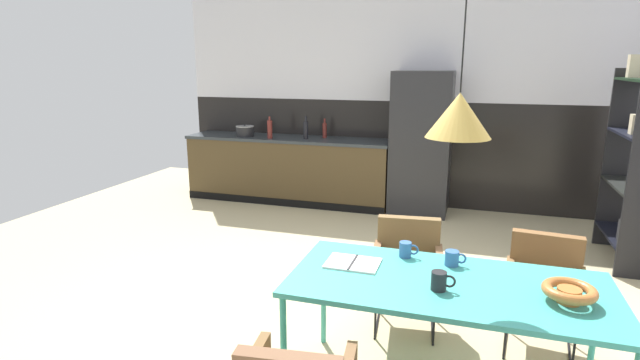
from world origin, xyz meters
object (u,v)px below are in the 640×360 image
armchair_facing_counter (544,279)px  bottle_vinegar_dark (325,130)px  armchair_far_side (407,259)px  dining_table (448,289)px  mug_glass_clear (406,250)px  bottle_wine_green (270,129)px  mug_short_terracotta (440,281)px  open_shelf_unit (633,162)px  cooking_pot (245,131)px  pendant_lamp_over_table_near (459,115)px  mug_white_ceramic (452,258)px  refrigerator_column (421,143)px  open_book (353,263)px  fruit_bowl (569,292)px  bottle_spice_small (306,129)px

armchair_facing_counter → bottle_vinegar_dark: 3.93m
armchair_far_side → dining_table: bearing=105.6°
mug_glass_clear → bottle_wine_green: size_ratio=0.40×
mug_short_terracotta → open_shelf_unit: 3.16m
cooking_pot → pendant_lamp_over_table_near: pendant_lamp_over_table_near is taller
armchair_far_side → bottle_vinegar_dark: size_ratio=2.97×
dining_table → armchair_facing_counter: armchair_facing_counter is taller
mug_white_ceramic → mug_short_terracotta: bearing=-97.7°
mug_white_ceramic → open_shelf_unit: 2.84m
refrigerator_column → cooking_pot: refrigerator_column is taller
open_book → bottle_vinegar_dark: size_ratio=1.18×
mug_short_terracotta → pendant_lamp_over_table_near: 0.86m
refrigerator_column → bottle_wine_green: size_ratio=6.11×
mug_short_terracotta → open_shelf_unit: (1.56, 2.75, 0.21)m
refrigerator_column → mug_white_ceramic: size_ratio=14.52×
refrigerator_column → open_shelf_unit: size_ratio=0.91×
refrigerator_column → mug_white_ceramic: (0.57, -3.45, -0.13)m
cooking_pot → bottle_vinegar_dark: (1.10, 0.20, 0.03)m
refrigerator_column → fruit_bowl: 3.92m
refrigerator_column → open_shelf_unit: open_shelf_unit is taller
open_shelf_unit → armchair_facing_counter: bearing=-26.6°
mug_white_ceramic → pendant_lamp_over_table_near: 0.91m
pendant_lamp_over_table_near → refrigerator_column: bearing=98.6°
armchair_far_side → mug_short_terracotta: 0.99m
dining_table → fruit_bowl: 0.60m
dining_table → bottle_wine_green: bearing=126.0°
bottle_vinegar_dark → open_shelf_unit: (3.39, -1.17, -0.02)m
fruit_bowl → mug_glass_clear: 0.92m
armchair_far_side → cooking_pot: 3.88m
armchair_far_side → open_shelf_unit: 2.64m
mug_glass_clear → bottle_spice_small: bottle_spice_small is taller
armchair_far_side → cooking_pot: cooking_pot is taller
fruit_bowl → bottle_vinegar_dark: bottle_vinegar_dark is taller
refrigerator_column → open_book: bearing=-89.9°
mug_glass_clear → armchair_facing_counter: bearing=29.7°
fruit_bowl → bottle_wine_green: (-3.15, 3.59, 0.24)m
bottle_vinegar_dark → bottle_wine_green: 0.74m
armchair_facing_counter → mug_glass_clear: mug_glass_clear is taller
bottle_wine_green → refrigerator_column: bearing=4.6°
armchair_far_side → mug_short_terracotta: bearing=100.8°
fruit_bowl → pendant_lamp_over_table_near: 1.04m
fruit_bowl → cooking_pot: cooking_pot is taller
armchair_far_side → open_shelf_unit: (1.84, 1.83, 0.48)m
open_book → pendant_lamp_over_table_near: (0.56, -0.12, 0.91)m
mug_glass_clear → fruit_bowl: bearing=-22.1°
mug_short_terracotta → bottle_wine_green: (-2.53, 3.65, 0.24)m
open_book → pendant_lamp_over_table_near: 1.07m
armchair_facing_counter → fruit_bowl: (-0.01, -0.84, 0.30)m
cooking_pot → bottle_spice_small: bottle_spice_small is taller
refrigerator_column → bottle_spice_small: bearing=-177.4°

